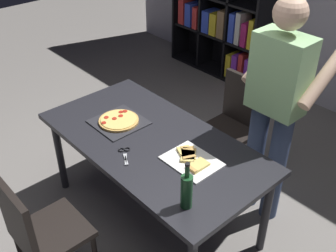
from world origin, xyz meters
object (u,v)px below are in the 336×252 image
object	(u,v)px
person_serving_pizza	(276,103)
pepperoni_pizza_on_tray	(119,121)
dining_table	(153,148)
wine_bottle	(187,191)
chair_near_camera	(38,230)
chair_far_side	(234,120)
kitchen_scissors	(125,153)

from	to	relation	value
person_serving_pizza	pepperoni_pizza_on_tray	size ratio (longest dim) A/B	4.83
dining_table	wine_bottle	distance (m)	0.72
chair_near_camera	chair_far_side	xyz separation A→B (m)	(0.00, 1.86, 0.00)
chair_near_camera	chair_far_side	bearing A→B (deg)	90.00
wine_bottle	kitchen_scissors	xyz separation A→B (m)	(-0.63, 0.03, -0.11)
dining_table	person_serving_pizza	distance (m)	0.93
dining_table	chair_far_side	xyz separation A→B (m)	(0.00, 0.93, -0.16)
dining_table	kitchen_scissors	xyz separation A→B (m)	(-0.00, -0.24, 0.08)
dining_table	kitchen_scissors	world-z (taller)	kitchen_scissors
pepperoni_pizza_on_tray	person_serving_pizza	bearing A→B (deg)	41.87
chair_near_camera	pepperoni_pizza_on_tray	size ratio (longest dim) A/B	2.48
wine_bottle	dining_table	bearing A→B (deg)	156.31
pepperoni_pizza_on_tray	kitchen_scissors	distance (m)	0.39
dining_table	wine_bottle	bearing A→B (deg)	-23.69
chair_near_camera	chair_far_side	world-z (taller)	same
chair_near_camera	kitchen_scissors	bearing A→B (deg)	90.10
dining_table	person_serving_pizza	xyz separation A→B (m)	(0.51, 0.71, 0.32)
kitchen_scissors	wine_bottle	bearing A→B (deg)	-2.95
chair_far_side	pepperoni_pizza_on_tray	world-z (taller)	chair_far_side
chair_far_side	wine_bottle	size ratio (longest dim) A/B	2.85
person_serving_pizza	wine_bottle	distance (m)	1.00
chair_near_camera	wine_bottle	distance (m)	0.98
pepperoni_pizza_on_tray	wine_bottle	bearing A→B (deg)	-13.32
dining_table	pepperoni_pizza_on_tray	bearing A→B (deg)	-172.00
chair_far_side	person_serving_pizza	xyz separation A→B (m)	(0.51, -0.22, 0.49)
chair_far_side	wine_bottle	bearing A→B (deg)	-62.43
wine_bottle	chair_far_side	bearing A→B (deg)	117.57
kitchen_scissors	chair_far_side	bearing A→B (deg)	89.94
dining_table	chair_near_camera	bearing A→B (deg)	-90.00
chair_far_side	chair_near_camera	bearing A→B (deg)	-90.00
dining_table	chair_near_camera	size ratio (longest dim) A/B	1.92
kitchen_scissors	person_serving_pizza	bearing A→B (deg)	61.90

